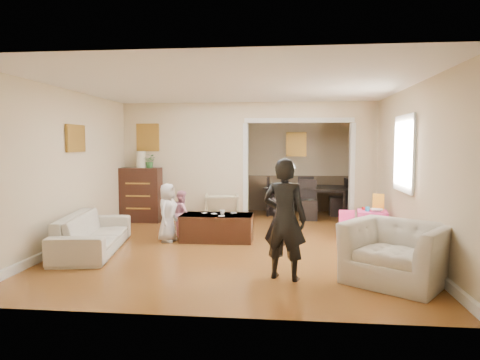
# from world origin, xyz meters

# --- Properties ---
(floor) EXTENTS (7.00, 7.00, 0.00)m
(floor) POSITION_xyz_m (0.00, 0.00, 0.00)
(floor) COLOR #9C6528
(floor) RESTS_ON ground
(partition_left) EXTENTS (2.75, 0.18, 2.60)m
(partition_left) POSITION_xyz_m (-1.38, 1.80, 1.30)
(partition_left) COLOR beige
(partition_left) RESTS_ON ground
(partition_right) EXTENTS (0.55, 0.18, 2.60)m
(partition_right) POSITION_xyz_m (2.48, 1.80, 1.30)
(partition_right) COLOR beige
(partition_right) RESTS_ON ground
(partition_header) EXTENTS (2.22, 0.18, 0.35)m
(partition_header) POSITION_xyz_m (1.10, 1.80, 2.42)
(partition_header) COLOR beige
(partition_header) RESTS_ON partition_right
(window_pane) EXTENTS (0.03, 0.95, 1.10)m
(window_pane) POSITION_xyz_m (2.73, -0.40, 1.55)
(window_pane) COLOR white
(window_pane) RESTS_ON ground
(framed_art_partition) EXTENTS (0.45, 0.03, 0.55)m
(framed_art_partition) POSITION_xyz_m (-2.20, 1.70, 1.85)
(framed_art_partition) COLOR brown
(framed_art_partition) RESTS_ON partition_left
(framed_art_sofa_wall) EXTENTS (0.03, 0.55, 0.40)m
(framed_art_sofa_wall) POSITION_xyz_m (-2.71, -0.60, 1.80)
(framed_art_sofa_wall) COLOR brown
(framed_art_alcove) EXTENTS (0.45, 0.03, 0.55)m
(framed_art_alcove) POSITION_xyz_m (1.10, 3.44, 1.70)
(framed_art_alcove) COLOR brown
(sofa) EXTENTS (1.12, 2.14, 0.60)m
(sofa) POSITION_xyz_m (-2.22, -1.10, 0.30)
(sofa) COLOR beige
(sofa) RESTS_ON ground
(armchair_back) EXTENTS (0.80, 0.81, 0.65)m
(armchair_back) POSITION_xyz_m (-0.51, 1.39, 0.33)
(armchair_back) COLOR tan
(armchair_back) RESTS_ON ground
(armchair_front) EXTENTS (1.50, 1.47, 0.74)m
(armchair_front) POSITION_xyz_m (2.18, -2.22, 0.37)
(armchair_front) COLOR beige
(armchair_front) RESTS_ON ground
(dresser) EXTENTS (0.86, 0.49, 1.19)m
(dresser) POSITION_xyz_m (-2.32, 1.56, 0.59)
(dresser) COLOR black
(dresser) RESTS_ON ground
(table_lamp) EXTENTS (0.22, 0.22, 0.36)m
(table_lamp) POSITION_xyz_m (-2.32, 1.56, 1.37)
(table_lamp) COLOR beige
(table_lamp) RESTS_ON dresser
(potted_plant) EXTENTS (0.26, 0.23, 0.29)m
(potted_plant) POSITION_xyz_m (-2.12, 1.56, 1.33)
(potted_plant) COLOR #377333
(potted_plant) RESTS_ON dresser
(coffee_table) EXTENTS (1.25, 0.64, 0.47)m
(coffee_table) POSITION_xyz_m (-0.37, -0.15, 0.23)
(coffee_table) COLOR #3A1D12
(coffee_table) RESTS_ON ground
(coffee_cup) EXTENTS (0.10, 0.10, 0.09)m
(coffee_cup) POSITION_xyz_m (-0.27, -0.20, 0.51)
(coffee_cup) COLOR silver
(coffee_cup) RESTS_ON coffee_table
(play_table) EXTENTS (0.58, 0.58, 0.50)m
(play_table) POSITION_xyz_m (2.40, 0.35, 0.25)
(play_table) COLOR #F13F98
(play_table) RESTS_ON ground
(cereal_box) EXTENTS (0.21, 0.10, 0.30)m
(cereal_box) POSITION_xyz_m (2.52, 0.45, 0.65)
(cereal_box) COLOR yellow
(cereal_box) RESTS_ON play_table
(cyan_cup) EXTENTS (0.08, 0.08, 0.08)m
(cyan_cup) POSITION_xyz_m (2.30, 0.30, 0.54)
(cyan_cup) COLOR #27A0C3
(cyan_cup) RESTS_ON play_table
(toy_block) EXTENTS (0.09, 0.08, 0.05)m
(toy_block) POSITION_xyz_m (2.28, 0.47, 0.52)
(toy_block) COLOR red
(toy_block) RESTS_ON play_table
(play_bowl) EXTENTS (0.25, 0.25, 0.05)m
(play_bowl) POSITION_xyz_m (2.45, 0.23, 0.52)
(play_bowl) COLOR silver
(play_bowl) RESTS_ON play_table
(dining_table) EXTENTS (2.06, 1.30, 0.69)m
(dining_table) POSITION_xyz_m (1.34, 2.78, 0.34)
(dining_table) COLOR black
(dining_table) RESTS_ON ground
(adult_person) EXTENTS (0.64, 0.52, 1.53)m
(adult_person) POSITION_xyz_m (0.81, -2.21, 0.77)
(adult_person) COLOR black
(adult_person) RESTS_ON ground
(child_kneel_a) EXTENTS (0.40, 0.54, 1.02)m
(child_kneel_a) POSITION_xyz_m (-1.22, -0.30, 0.51)
(child_kneel_a) COLOR silver
(child_kneel_a) RESTS_ON ground
(child_kneel_b) EXTENTS (0.45, 0.50, 0.85)m
(child_kneel_b) POSITION_xyz_m (-1.07, 0.15, 0.43)
(child_kneel_b) COLOR pink
(child_kneel_b) RESTS_ON ground
(child_toddler) EXTENTS (0.54, 0.50, 0.89)m
(child_toddler) POSITION_xyz_m (0.68, 0.60, 0.44)
(child_toddler) COLOR black
(child_toddler) RESTS_ON ground
(craft_papers) EXTENTS (0.64, 0.45, 0.00)m
(craft_papers) POSITION_xyz_m (-0.31, -0.10, 0.47)
(craft_papers) COLOR white
(craft_papers) RESTS_ON coffee_table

